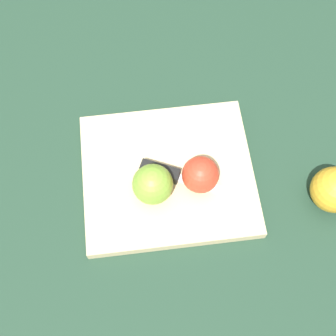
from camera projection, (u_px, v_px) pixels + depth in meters
name	position (u px, v px, depth m)	size (l,w,h in m)	color
ground_plane	(168.00, 177.00, 0.93)	(4.00, 4.00, 0.00)	#1E3828
cutting_board	(168.00, 175.00, 0.92)	(0.36, 0.32, 0.02)	#D1B789
apple_half_left	(153.00, 184.00, 0.86)	(0.08, 0.08, 0.08)	olive
apple_half_right	(200.00, 175.00, 0.87)	(0.07, 0.07, 0.07)	red
knife	(163.00, 171.00, 0.90)	(0.15, 0.10, 0.02)	silver
apple_whole	(334.00, 190.00, 0.88)	(0.09, 0.09, 0.10)	gold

